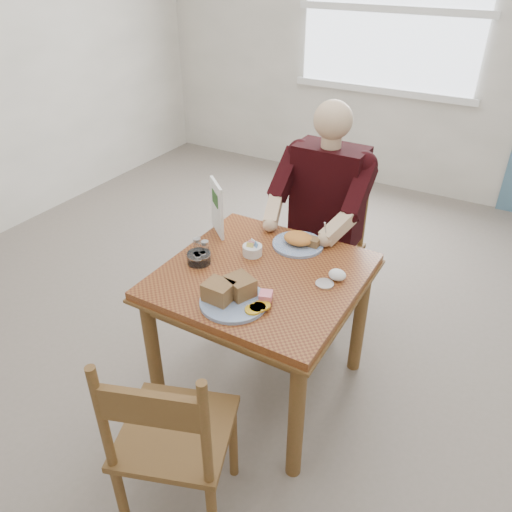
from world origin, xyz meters
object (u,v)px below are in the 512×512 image
Objects in this scene: table at (262,291)px; chair_near at (172,440)px; diner at (323,204)px; far_plate at (299,241)px; near_plate at (233,295)px; chair_far at (325,246)px.

table is 0.97× the size of chair_near.
diner is at bearing 92.52° from chair_near.
chair_near is 3.54× the size of far_plate.
table is 2.69× the size of near_plate.
chair_near is 0.63m from near_plate.
table is 0.73m from diner.
chair_far is 0.57m from far_plate.
chair_far is 2.78× the size of near_plate.
near_plate reaches higher than table.
chair_near is at bearing -87.62° from chair_far.
chair_near is at bearing -87.48° from diner.
diner reaches higher than chair_far.
diner is 0.97m from near_plate.
near_plate is at bearing -89.81° from chair_far.
table is 0.30m from near_plate.
chair_far and chair_near have the same top height.
chair_near is 1.55m from diner.
far_plate is (0.05, -0.40, -0.03)m from diner.
diner reaches higher than chair_near.
far_plate is at bearing 91.11° from chair_near.
chair_far is 0.69× the size of diner.
chair_far is at bearing 90.00° from table.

